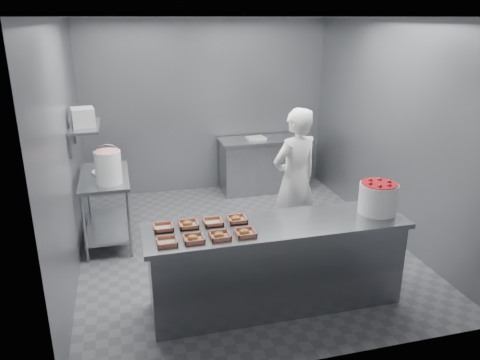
% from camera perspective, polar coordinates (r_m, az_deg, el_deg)
% --- Properties ---
extents(floor, '(4.50, 4.50, 0.00)m').
position_cam_1_polar(floor, '(6.13, 0.20, -7.91)').
color(floor, '#4C4C51').
rests_on(floor, ground).
extents(ceiling, '(4.50, 4.50, 0.00)m').
position_cam_1_polar(ceiling, '(5.46, 0.23, 19.26)').
color(ceiling, white).
rests_on(ceiling, wall_back).
extents(wall_back, '(4.00, 0.04, 2.80)m').
position_cam_1_polar(wall_back, '(7.78, -4.08, 8.83)').
color(wall_back, slate).
rests_on(wall_back, ground).
extents(wall_left, '(0.04, 4.50, 2.80)m').
position_cam_1_polar(wall_left, '(5.49, -20.44, 3.25)').
color(wall_left, slate).
rests_on(wall_left, ground).
extents(wall_right, '(0.04, 4.50, 2.80)m').
position_cam_1_polar(wall_right, '(6.43, 17.81, 5.75)').
color(wall_right, slate).
rests_on(wall_right, ground).
extents(service_counter, '(2.60, 0.70, 0.90)m').
position_cam_1_polar(service_counter, '(4.78, 4.41, -10.20)').
color(service_counter, slate).
rests_on(service_counter, ground).
extents(prep_table, '(0.60, 1.20, 0.90)m').
position_cam_1_polar(prep_table, '(6.28, -15.98, -2.11)').
color(prep_table, slate).
rests_on(prep_table, ground).
extents(back_counter, '(1.50, 0.60, 0.90)m').
position_cam_1_polar(back_counter, '(7.89, 2.99, 1.92)').
color(back_counter, slate).
rests_on(back_counter, ground).
extents(wall_shelf, '(0.35, 0.90, 0.03)m').
position_cam_1_polar(wall_shelf, '(6.02, -18.43, 6.29)').
color(wall_shelf, slate).
rests_on(wall_shelf, wall_left).
extents(tray_0, '(0.19, 0.18, 0.04)m').
position_cam_1_polar(tray_0, '(4.22, -8.89, -7.43)').
color(tray_0, tan).
rests_on(tray_0, service_counter).
extents(tray_1, '(0.19, 0.18, 0.06)m').
position_cam_1_polar(tray_1, '(4.24, -5.69, -7.09)').
color(tray_1, tan).
rests_on(tray_1, service_counter).
extents(tray_2, '(0.19, 0.18, 0.06)m').
position_cam_1_polar(tray_2, '(4.28, -2.50, -6.75)').
color(tray_2, tan).
rests_on(tray_2, service_counter).
extents(tray_3, '(0.19, 0.18, 0.06)m').
position_cam_1_polar(tray_3, '(4.33, 0.62, -6.41)').
color(tray_3, tan).
rests_on(tray_3, service_counter).
extents(tray_4, '(0.19, 0.18, 0.04)m').
position_cam_1_polar(tray_4, '(4.50, -9.33, -5.68)').
color(tray_4, tan).
rests_on(tray_4, service_counter).
extents(tray_5, '(0.19, 0.18, 0.06)m').
position_cam_1_polar(tray_5, '(4.52, -6.33, -5.37)').
color(tray_5, tan).
rests_on(tray_5, service_counter).
extents(tray_6, '(0.19, 0.18, 0.04)m').
position_cam_1_polar(tray_6, '(4.56, -3.30, -5.10)').
color(tray_6, tan).
rests_on(tray_6, service_counter).
extents(tray_7, '(0.19, 0.18, 0.06)m').
position_cam_1_polar(tray_7, '(4.61, -0.41, -4.77)').
color(tray_7, tan).
rests_on(tray_7, service_counter).
extents(worker, '(0.76, 0.62, 1.80)m').
position_cam_1_polar(worker, '(5.81, 6.70, 0.02)').
color(worker, white).
rests_on(worker, ground).
extents(strawberry_tub, '(0.39, 0.39, 0.32)m').
position_cam_1_polar(strawberry_tub, '(4.96, 16.48, -2.00)').
color(strawberry_tub, white).
rests_on(strawberry_tub, service_counter).
extents(glaze_bucket, '(0.33, 0.31, 0.48)m').
position_cam_1_polar(glaze_bucket, '(5.82, -15.79, 1.62)').
color(glaze_bucket, white).
rests_on(glaze_bucket, prep_table).
extents(bucket_lid, '(0.34, 0.34, 0.03)m').
position_cam_1_polar(bucket_lid, '(6.28, -16.09, 0.98)').
color(bucket_lid, white).
rests_on(bucket_lid, prep_table).
extents(rag, '(0.14, 0.12, 0.02)m').
position_cam_1_polar(rag, '(6.45, -16.51, 1.40)').
color(rag, '#CCB28C').
rests_on(rag, prep_table).
extents(appliance, '(0.29, 0.32, 0.22)m').
position_cam_1_polar(appliance, '(5.91, -18.60, 7.28)').
color(appliance, gray).
rests_on(appliance, wall_shelf).
extents(paper_stack, '(0.33, 0.26, 0.04)m').
position_cam_1_polar(paper_stack, '(7.72, 1.92, 5.12)').
color(paper_stack, silver).
rests_on(paper_stack, back_counter).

